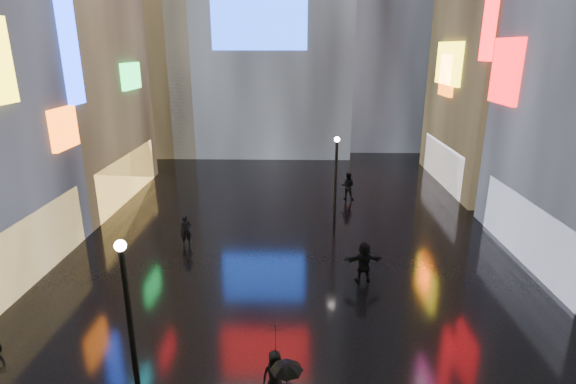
{
  "coord_description": "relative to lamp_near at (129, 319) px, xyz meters",
  "views": [
    {
      "loc": [
        0.36,
        -2.68,
        9.75
      ],
      "look_at": [
        0.0,
        12.0,
        5.0
      ],
      "focal_mm": 28.0,
      "sensor_mm": 36.0,
      "label": 1
    }
  ],
  "objects": [
    {
      "name": "pedestrian_4",
      "position": [
        3.78,
        0.55,
        -2.17
      ],
      "size": [
        0.85,
        0.66,
        1.54
      ],
      "primitive_type": "imported",
      "rotation": [
        0.0,
        0.0,
        0.25
      ],
      "color": "black",
      "rests_on": "ground"
    },
    {
      "name": "building_left_far",
      "position": [
        -11.92,
        18.6,
        8.04
      ],
      "size": [
        10.28,
        12.0,
        22.0
      ],
      "color": "black",
      "rests_on": "ground"
    },
    {
      "name": "umbrella_2",
      "position": [
        3.78,
        0.55,
        -0.94
      ],
      "size": [
        1.26,
        1.25,
        0.93
      ],
      "primitive_type": "imported",
      "rotation": [
        0.0,
        0.0,
        4.97
      ],
      "color": "black",
      "rests_on": "pedestrian_4"
    },
    {
      "name": "tower_flank_left",
      "position": [
        -9.94,
        34.6,
        10.06
      ],
      "size": [
        10.0,
        10.0,
        26.0
      ],
      "primitive_type": "cube",
      "color": "black",
      "rests_on": "ground"
    },
    {
      "name": "pedestrian_5",
      "position": [
        7.27,
        7.47,
        -2.02
      ],
      "size": [
        1.76,
        0.73,
        1.84
      ],
      "primitive_type": "imported",
      "rotation": [
        0.0,
        0.0,
        3.25
      ],
      "color": "black",
      "rests_on": "ground"
    },
    {
      "name": "lamp_near",
      "position": [
        0.0,
        0.0,
        0.0
      ],
      "size": [
        0.3,
        0.3,
        5.2
      ],
      "color": "black",
      "rests_on": "ground"
    },
    {
      "name": "pedestrian_7",
      "position": [
        7.72,
        18.63,
        -2.02
      ],
      "size": [
        1.03,
        0.88,
        1.85
      ],
      "primitive_type": "imported",
      "rotation": [
        0.0,
        0.0,
        2.92
      ],
      "color": "black",
      "rests_on": "ground"
    },
    {
      "name": "umbrella_1",
      "position": [
        4.16,
        -0.84,
        -0.96
      ],
      "size": [
        1.03,
        1.03,
        0.69
      ],
      "primitive_type": "imported",
      "rotation": [
        0.0,
        0.0,
        0.41
      ],
      "color": "black",
      "rests_on": "pedestrian_2"
    },
    {
      "name": "ground",
      "position": [
        4.06,
        12.6,
        -2.94
      ],
      "size": [
        140.0,
        140.0,
        0.0
      ],
      "primitive_type": "plane",
      "color": "black",
      "rests_on": "ground"
    },
    {
      "name": "lamp_far",
      "position": [
        6.47,
        13.66,
        0.0
      ],
      "size": [
        0.3,
        0.3,
        5.2
      ],
      "color": "black",
      "rests_on": "ground"
    },
    {
      "name": "pedestrian_6",
      "position": [
        -1.33,
        11.02,
        -2.15
      ],
      "size": [
        0.67,
        0.53,
        1.59
      ],
      "primitive_type": "imported",
      "rotation": [
        0.0,
        0.0,
        0.28
      ],
      "color": "black",
      "rests_on": "ground"
    }
  ]
}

